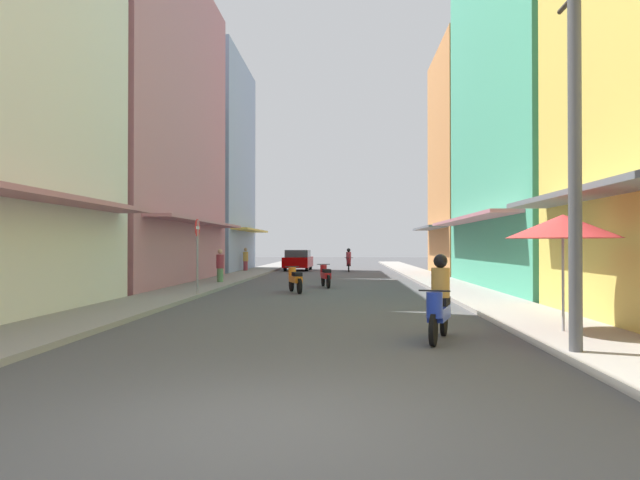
{
  "coord_description": "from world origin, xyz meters",
  "views": [
    {
      "loc": [
        0.85,
        -5.36,
        1.73
      ],
      "look_at": [
        -0.37,
        19.89,
        2.0
      ],
      "focal_mm": 31.8,
      "sensor_mm": 36.0,
      "label": 1
    }
  ],
  "objects_px": {
    "motorbike_maroon": "(349,261)",
    "pedestrian_foreground": "(220,267)",
    "parked_car": "(298,260)",
    "motorbike_red": "(325,275)",
    "vendor_umbrella": "(563,226)",
    "motorbike_blue": "(439,302)",
    "utility_pole": "(575,153)",
    "pedestrian_crossing": "(246,260)",
    "street_sign_no_entry": "(197,246)",
    "motorbike_orange": "(295,279)"
  },
  "relations": [
    {
      "from": "motorbike_maroon",
      "to": "pedestrian_foreground",
      "type": "distance_m",
      "value": 14.51
    },
    {
      "from": "parked_car",
      "to": "motorbike_maroon",
      "type": "bearing_deg",
      "value": -22.44
    },
    {
      "from": "motorbike_red",
      "to": "vendor_umbrella",
      "type": "height_order",
      "value": "vendor_umbrella"
    },
    {
      "from": "motorbike_red",
      "to": "parked_car",
      "type": "height_order",
      "value": "parked_car"
    },
    {
      "from": "motorbike_blue",
      "to": "pedestrian_foreground",
      "type": "distance_m",
      "value": 16.37
    },
    {
      "from": "motorbike_maroon",
      "to": "parked_car",
      "type": "distance_m",
      "value": 3.86
    },
    {
      "from": "pedestrian_foreground",
      "to": "utility_pole",
      "type": "distance_m",
      "value": 18.8
    },
    {
      "from": "motorbike_maroon",
      "to": "pedestrian_crossing",
      "type": "bearing_deg",
      "value": -167.88
    },
    {
      "from": "motorbike_red",
      "to": "pedestrian_crossing",
      "type": "bearing_deg",
      "value": 113.6
    },
    {
      "from": "motorbike_blue",
      "to": "vendor_umbrella",
      "type": "height_order",
      "value": "vendor_umbrella"
    },
    {
      "from": "motorbike_blue",
      "to": "pedestrian_foreground",
      "type": "bearing_deg",
      "value": 116.75
    },
    {
      "from": "pedestrian_foreground",
      "to": "street_sign_no_entry",
      "type": "height_order",
      "value": "street_sign_no_entry"
    },
    {
      "from": "pedestrian_crossing",
      "to": "vendor_umbrella",
      "type": "xyz_separation_m",
      "value": [
        10.78,
        -25.98,
        1.3
      ]
    },
    {
      "from": "motorbike_orange",
      "to": "street_sign_no_entry",
      "type": "bearing_deg",
      "value": -147.39
    },
    {
      "from": "pedestrian_foreground",
      "to": "utility_pole",
      "type": "relative_size",
      "value": 0.26
    },
    {
      "from": "parked_car",
      "to": "street_sign_no_entry",
      "type": "relative_size",
      "value": 1.57
    },
    {
      "from": "motorbike_maroon",
      "to": "pedestrian_crossing",
      "type": "height_order",
      "value": "pedestrian_crossing"
    },
    {
      "from": "motorbike_maroon",
      "to": "vendor_umbrella",
      "type": "bearing_deg",
      "value": -81.71
    },
    {
      "from": "utility_pole",
      "to": "vendor_umbrella",
      "type": "bearing_deg",
      "value": 74.08
    },
    {
      "from": "motorbike_red",
      "to": "utility_pole",
      "type": "xyz_separation_m",
      "value": [
        4.41,
        -14.88,
        2.66
      ]
    },
    {
      "from": "vendor_umbrella",
      "to": "motorbike_maroon",
      "type": "bearing_deg",
      "value": 98.29
    },
    {
      "from": "utility_pole",
      "to": "motorbike_blue",
      "type": "bearing_deg",
      "value": 138.17
    },
    {
      "from": "pedestrian_crossing",
      "to": "street_sign_no_entry",
      "type": "distance_m",
      "value": 18.07
    },
    {
      "from": "parked_car",
      "to": "motorbike_orange",
      "type": "bearing_deg",
      "value": -85.37
    },
    {
      "from": "parked_car",
      "to": "utility_pole",
      "type": "height_order",
      "value": "utility_pole"
    },
    {
      "from": "motorbike_red",
      "to": "utility_pole",
      "type": "height_order",
      "value": "utility_pole"
    },
    {
      "from": "motorbike_red",
      "to": "parked_car",
      "type": "xyz_separation_m",
      "value": [
        -2.56,
        16.14,
        0.24
      ]
    },
    {
      "from": "parked_car",
      "to": "pedestrian_foreground",
      "type": "bearing_deg",
      "value": -98.52
    },
    {
      "from": "pedestrian_foreground",
      "to": "vendor_umbrella",
      "type": "xyz_separation_m",
      "value": [
        9.78,
        -14.13,
        1.31
      ]
    },
    {
      "from": "parked_car",
      "to": "pedestrian_crossing",
      "type": "distance_m",
      "value": 4.35
    },
    {
      "from": "motorbike_red",
      "to": "vendor_umbrella",
      "type": "xyz_separation_m",
      "value": [
        5.01,
        -12.78,
        1.6
      ]
    },
    {
      "from": "motorbike_red",
      "to": "vendor_umbrella",
      "type": "distance_m",
      "value": 13.82
    },
    {
      "from": "utility_pole",
      "to": "street_sign_no_entry",
      "type": "xyz_separation_m",
      "value": [
        -8.57,
        10.12,
        -1.45
      ]
    },
    {
      "from": "motorbike_maroon",
      "to": "utility_pole",
      "type": "bearing_deg",
      "value": -83.44
    },
    {
      "from": "motorbike_blue",
      "to": "vendor_umbrella",
      "type": "relative_size",
      "value": 0.75
    },
    {
      "from": "pedestrian_foreground",
      "to": "motorbike_red",
      "type": "bearing_deg",
      "value": -15.86
    },
    {
      "from": "motorbike_maroon",
      "to": "parked_car",
      "type": "relative_size",
      "value": 0.44
    },
    {
      "from": "motorbike_orange",
      "to": "motorbike_maroon",
      "type": "height_order",
      "value": "motorbike_maroon"
    },
    {
      "from": "vendor_umbrella",
      "to": "motorbike_orange",
      "type": "bearing_deg",
      "value": 121.05
    },
    {
      "from": "motorbike_maroon",
      "to": "parked_car",
      "type": "xyz_separation_m",
      "value": [
        -3.57,
        1.47,
        0.04
      ]
    },
    {
      "from": "motorbike_orange",
      "to": "street_sign_no_entry",
      "type": "height_order",
      "value": "street_sign_no_entry"
    },
    {
      "from": "motorbike_maroon",
      "to": "motorbike_blue",
      "type": "height_order",
      "value": "same"
    },
    {
      "from": "motorbike_blue",
      "to": "pedestrian_crossing",
      "type": "xyz_separation_m",
      "value": [
        -8.37,
        26.47,
        0.1
      ]
    },
    {
      "from": "motorbike_red",
      "to": "street_sign_no_entry",
      "type": "distance_m",
      "value": 6.44
    },
    {
      "from": "vendor_umbrella",
      "to": "pedestrian_foreground",
      "type": "bearing_deg",
      "value": 124.68
    },
    {
      "from": "motorbike_maroon",
      "to": "vendor_umbrella",
      "type": "distance_m",
      "value": 27.77
    },
    {
      "from": "vendor_umbrella",
      "to": "utility_pole",
      "type": "height_order",
      "value": "utility_pole"
    },
    {
      "from": "pedestrian_crossing",
      "to": "vendor_umbrella",
      "type": "distance_m",
      "value": 28.16
    },
    {
      "from": "motorbike_blue",
      "to": "pedestrian_crossing",
      "type": "distance_m",
      "value": 27.76
    },
    {
      "from": "motorbike_blue",
      "to": "pedestrian_crossing",
      "type": "bearing_deg",
      "value": 107.54
    }
  ]
}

